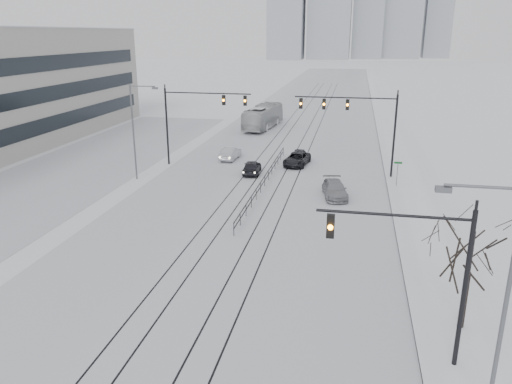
% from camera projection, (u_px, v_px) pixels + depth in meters
% --- Properties ---
extents(road, '(22.00, 260.00, 0.02)m').
position_uv_depth(road, '(301.00, 128.00, 73.70)').
color(road, silver).
rests_on(road, ground).
extents(sidewalk_east, '(5.00, 260.00, 0.16)m').
position_uv_depth(sidewalk_east, '(395.00, 131.00, 71.19)').
color(sidewalk_east, white).
rests_on(sidewalk_east, ground).
extents(curb, '(0.10, 260.00, 0.12)m').
position_uv_depth(curb, '(377.00, 130.00, 71.65)').
color(curb, gray).
rests_on(curb, ground).
extents(parking_strip, '(14.00, 60.00, 0.03)m').
position_uv_depth(parking_strip, '(91.00, 162.00, 54.02)').
color(parking_strip, silver).
rests_on(parking_strip, ground).
extents(tram_rails, '(5.30, 180.00, 0.01)m').
position_uv_depth(tram_rails, '(281.00, 160.00, 55.00)').
color(tram_rails, black).
rests_on(tram_rails, ground).
extents(traffic_mast_near, '(6.10, 0.37, 7.00)m').
position_uv_depth(traffic_mast_near, '(425.00, 265.00, 19.85)').
color(traffic_mast_near, black).
rests_on(traffic_mast_near, ground).
extents(traffic_mast_ne, '(9.60, 0.37, 8.00)m').
position_uv_depth(traffic_mast_ne, '(359.00, 118.00, 47.07)').
color(traffic_mast_ne, black).
rests_on(traffic_mast_ne, ground).
extents(traffic_mast_nw, '(9.10, 0.37, 8.00)m').
position_uv_depth(traffic_mast_nw, '(194.00, 113.00, 51.14)').
color(traffic_mast_nw, black).
rests_on(traffic_mast_nw, ground).
extents(street_light_east, '(2.73, 0.25, 9.00)m').
position_uv_depth(street_light_east, '(498.00, 292.00, 16.50)').
color(street_light_east, '#595B60').
rests_on(street_light_east, ground).
extents(street_light_west, '(2.73, 0.25, 9.00)m').
position_uv_depth(street_light_west, '(136.00, 125.00, 46.33)').
color(street_light_west, '#595B60').
rests_on(street_light_west, ground).
extents(bare_tree, '(4.40, 4.40, 6.10)m').
position_uv_depth(bare_tree, '(473.00, 242.00, 22.24)').
color(bare_tree, black).
rests_on(bare_tree, ground).
extents(median_fence, '(0.06, 24.00, 1.00)m').
position_uv_depth(median_fence, '(265.00, 181.00, 45.50)').
color(median_fence, black).
rests_on(median_fence, ground).
extents(street_sign, '(0.70, 0.06, 2.40)m').
position_uv_depth(street_sign, '(398.00, 170.00, 44.87)').
color(street_sign, '#595B60').
rests_on(street_sign, ground).
extents(sedan_sb_inner, '(1.88, 4.08, 1.36)m').
position_uv_depth(sedan_sb_inner, '(252.00, 167.00, 49.50)').
color(sedan_sb_inner, black).
rests_on(sedan_sb_inner, ground).
extents(sedan_sb_outer, '(1.66, 4.16, 1.35)m').
position_uv_depth(sedan_sb_outer, '(230.00, 154.00, 55.12)').
color(sedan_sb_outer, '#ADAEB5').
rests_on(sedan_sb_outer, ground).
extents(sedan_nb_front, '(2.77, 4.95, 1.31)m').
position_uv_depth(sedan_nb_front, '(297.00, 159.00, 52.72)').
color(sedan_nb_front, black).
rests_on(sedan_nb_front, ground).
extents(sedan_nb_right, '(2.65, 4.84, 1.33)m').
position_uv_depth(sedan_nb_right, '(335.00, 190.00, 42.48)').
color(sedan_nb_right, gray).
rests_on(sedan_nb_right, ground).
extents(sedan_nb_far, '(1.58, 3.77, 1.28)m').
position_uv_depth(sedan_nb_far, '(299.00, 156.00, 54.30)').
color(sedan_nb_far, black).
rests_on(sedan_nb_far, ground).
extents(box_truck, '(4.21, 12.10, 3.30)m').
position_uv_depth(box_truck, '(263.00, 117.00, 73.06)').
color(box_truck, '#B4B7B8').
rests_on(box_truck, ground).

